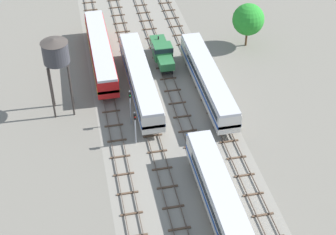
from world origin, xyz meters
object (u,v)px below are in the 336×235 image
Objects in this scene: diesel_railcar_left_midfar at (140,79)px; signal_post_nearest at (135,124)px; water_tower at (55,52)px; signal_post_near at (130,103)px; diesel_railcar_centre_mid at (208,79)px; diesel_railcar_far_left_farther at (101,51)px; shunter_loco_centre_left_far at (162,52)px; diesel_railcar_centre_left_near at (223,205)px.

diesel_railcar_left_midfar is 10.27m from signal_post_nearest.
water_tower is (-10.50, -1.48, 6.32)m from diesel_railcar_left_midfar.
diesel_railcar_centre_mid is at bearing 20.60° from signal_post_near.
diesel_railcar_left_midfar is at bearing 77.36° from signal_post_nearest.
diesel_railcar_far_left_farther is at bearing 118.42° from diesel_railcar_left_midfar.
diesel_railcar_far_left_farther is at bearing 96.99° from signal_post_nearest.
diesel_railcar_left_midfar reaches higher than shunter_loco_centre_left_far.
diesel_railcar_centre_mid is at bearing 35.80° from signal_post_nearest.
water_tower reaches higher than signal_post_near.
signal_post_nearest is at bearing -45.94° from water_tower.
signal_post_nearest is (-11.22, -8.09, 0.46)m from diesel_railcar_centre_mid.
diesel_railcar_centre_mid is at bearing -63.80° from shunter_loco_centre_left_far.
diesel_railcar_centre_mid is 2.42× the size of shunter_loco_centre_left_far.
diesel_railcar_centre_mid is at bearing -37.17° from diesel_railcar_far_left_farther.
diesel_railcar_centre_mid is 20.48m from water_tower.
signal_post_nearest is at bearing -90.00° from signal_post_near.
shunter_loco_centre_left_far is 9.06m from diesel_railcar_far_left_farther.
water_tower reaches higher than signal_post_nearest.
signal_post_nearest is at bearing -83.01° from diesel_railcar_far_left_farther.
signal_post_nearest is (-2.24, -10.01, 0.46)m from diesel_railcar_left_midfar.
diesel_railcar_centre_left_near is 1.00× the size of diesel_railcar_left_midfar.
shunter_loco_centre_left_far is 18.52m from signal_post_nearest.
diesel_railcar_centre_left_near is 31.30m from shunter_loco_centre_left_far.
shunter_loco_centre_left_far is at bearing -6.92° from diesel_railcar_far_left_farther.
shunter_loco_centre_left_far is (-4.49, 9.12, -0.59)m from diesel_railcar_centre_mid.
diesel_railcar_centre_mid is at bearing 78.56° from diesel_railcar_centre_left_near.
diesel_railcar_left_midfar is 1.00× the size of diesel_railcar_far_left_farther.
diesel_railcar_far_left_farther is (-8.98, 32.38, 0.00)m from diesel_railcar_centre_left_near.
shunter_loco_centre_left_far is 0.41× the size of diesel_railcar_far_left_farther.
water_tower reaches higher than diesel_railcar_centre_left_near.
diesel_railcar_far_left_farther is at bearing 142.83° from diesel_railcar_centre_mid.
diesel_railcar_far_left_farther is 1.90× the size of water_tower.
water_tower is 11.02m from signal_post_near.
diesel_railcar_centre_left_near is at bearing -101.44° from diesel_railcar_centre_mid.
water_tower is 13.23m from signal_post_nearest.
signal_post_nearest is at bearing -111.36° from shunter_loco_centre_left_far.
diesel_railcar_centre_mid is 1.90× the size of water_tower.
water_tower is at bearing -149.90° from shunter_loco_centre_left_far.
diesel_railcar_centre_left_near and diesel_railcar_left_midfar have the same top height.
signal_post_near is (-2.24, -6.13, 0.69)m from diesel_railcar_left_midfar.
diesel_railcar_centre_mid and diesel_railcar_left_midfar have the same top height.
diesel_railcar_left_midfar is at bearing 100.56° from diesel_railcar_centre_left_near.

